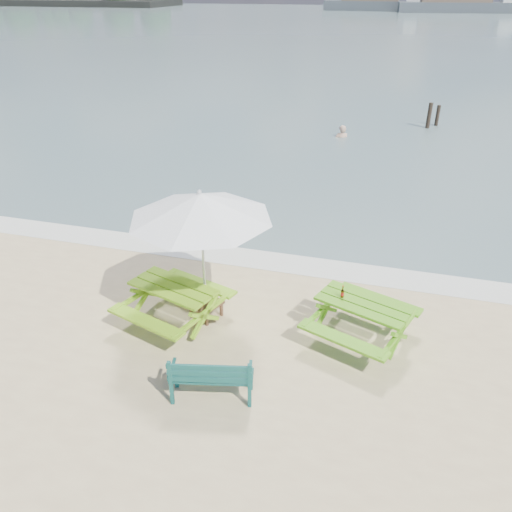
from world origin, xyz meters
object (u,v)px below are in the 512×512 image
(picnic_table_right, at_px, (362,321))
(side_table, at_px, (206,309))
(patio_umbrella, at_px, (200,206))
(beer_bottle, at_px, (342,293))
(swimmer, at_px, (341,145))
(park_bench, at_px, (212,384))
(picnic_table_left, at_px, (175,304))

(picnic_table_right, distance_m, side_table, 3.02)
(patio_umbrella, bearing_deg, picnic_table_right, 2.40)
(side_table, relative_size, beer_bottle, 2.91)
(side_table, height_order, patio_umbrella, patio_umbrella)
(beer_bottle, bearing_deg, swimmer, 96.91)
(park_bench, relative_size, patio_umbrella, 0.39)
(picnic_table_left, relative_size, side_table, 3.27)
(picnic_table_left, height_order, park_bench, park_bench)
(picnic_table_left, bearing_deg, swimmer, 84.17)
(side_table, height_order, beer_bottle, beer_bottle)
(swimmer, bearing_deg, beer_bottle, -83.09)
(side_table, xyz_separation_m, patio_umbrella, (0.00, 0.00, 2.20))
(picnic_table_left, distance_m, swimmer, 14.41)
(side_table, bearing_deg, swimmer, 86.19)
(picnic_table_left, distance_m, park_bench, 2.23)
(picnic_table_left, relative_size, park_bench, 1.66)
(patio_umbrella, height_order, swimmer, patio_umbrella)
(picnic_table_left, bearing_deg, park_bench, -51.02)
(patio_umbrella, relative_size, beer_bottle, 14.56)
(picnic_table_left, relative_size, beer_bottle, 9.52)
(picnic_table_right, xyz_separation_m, swimmer, (-2.08, 13.89, -0.71))
(park_bench, xyz_separation_m, swimmer, (0.06, 16.04, -0.58))
(park_bench, bearing_deg, beer_bottle, 52.13)
(patio_umbrella, relative_size, swimmer, 2.07)
(side_table, relative_size, patio_umbrella, 0.20)
(picnic_table_left, distance_m, beer_bottle, 3.21)
(swimmer, bearing_deg, patio_umbrella, -93.81)
(park_bench, distance_m, swimmer, 16.05)
(beer_bottle, relative_size, swimmer, 0.14)
(park_bench, distance_m, patio_umbrella, 3.07)
(picnic_table_left, height_order, side_table, picnic_table_left)
(picnic_table_left, distance_m, patio_umbrella, 2.09)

